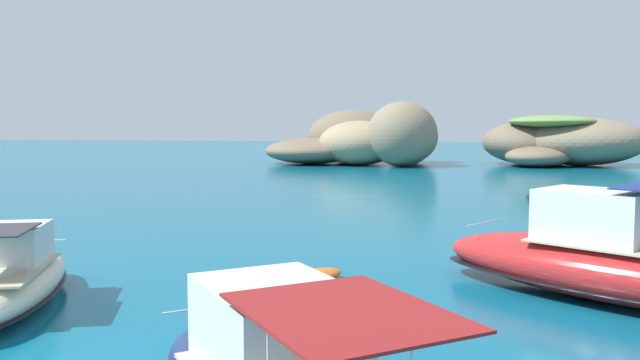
{
  "coord_description": "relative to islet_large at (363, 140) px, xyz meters",
  "views": [
    {
      "loc": [
        7.22,
        -10.72,
        5.19
      ],
      "look_at": [
        1.89,
        17.46,
        2.73
      ],
      "focal_mm": 35.5,
      "sensor_mm": 36.0,
      "label": 1
    }
  ],
  "objects": [
    {
      "name": "motorboat_red",
      "position": [
        15.29,
        -66.26,
        -2.16
      ],
      "size": [
        11.04,
        9.08,
        3.48
      ],
      "color": "red",
      "rests_on": "ground"
    },
    {
      "name": "dinghy_tender",
      "position": [
        6.23,
        -65.98,
        -3.04
      ],
      "size": [
        2.25,
        2.8,
        0.58
      ],
      "color": "orange",
      "rests_on": "ground"
    },
    {
      "name": "islet_small",
      "position": [
        25.69,
        2.22,
        -0.25
      ],
      "size": [
        24.59,
        20.73,
        6.56
      ],
      "color": "#84755B",
      "rests_on": "ground"
    },
    {
      "name": "motorboat_cream",
      "position": [
        -1.71,
        -70.16,
        -2.48
      ],
      "size": [
        4.94,
        8.19,
        2.46
      ],
      "color": "beige",
      "rests_on": "ground"
    },
    {
      "name": "islet_large",
      "position": [
        0.0,
        0.0,
        0.0
      ],
      "size": [
        26.14,
        20.18,
        8.29
      ],
      "color": "#756651",
      "rests_on": "ground"
    }
  ]
}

